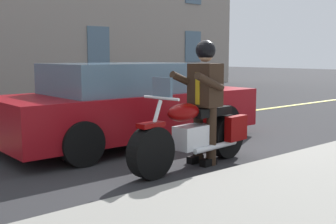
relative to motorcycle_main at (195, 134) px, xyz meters
name	(u,v)px	position (x,y,z in m)	size (l,w,h in m)	color
ground_plane	(178,144)	(-0.78, -1.26, -0.45)	(80.00, 80.00, 0.00)	#28282B
lane_center_stripe	(115,129)	(-0.78, -3.26, -0.45)	(60.00, 0.16, 0.01)	#E5DB4C
motorcycle_main	(195,134)	(0.00, 0.00, 0.00)	(2.22, 0.73, 1.26)	black
rider_main	(204,91)	(-0.19, -0.02, 0.58)	(0.66, 0.59, 1.74)	black
car_silver	(129,104)	(-0.18, -1.86, 0.24)	(4.60, 1.92, 1.40)	maroon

